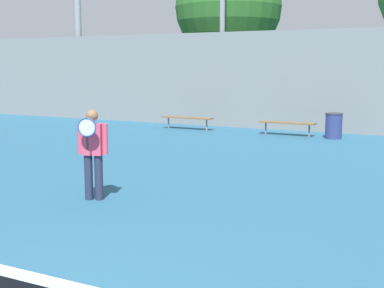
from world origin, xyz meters
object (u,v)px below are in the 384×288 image
(bench_courtside_near, at_px, (287,123))
(bench_courtside_far, at_px, (187,118))
(tree_green_broad, at_px, (228,7))
(tennis_player, at_px, (93,150))
(trash_bin, at_px, (334,126))

(bench_courtside_near, relative_size, bench_courtside_far, 0.95)
(bench_courtside_far, bearing_deg, tree_green_broad, 100.02)
(bench_courtside_near, relative_size, tree_green_broad, 0.25)
(tennis_player, relative_size, tree_green_broad, 0.21)
(bench_courtside_far, distance_m, tree_green_broad, 7.43)
(bench_courtside_far, relative_size, tree_green_broad, 0.27)
(bench_courtside_far, bearing_deg, trash_bin, -0.44)
(bench_courtside_far, height_order, trash_bin, trash_bin)
(tree_green_broad, bearing_deg, tennis_player, -74.16)
(tennis_player, xyz_separation_m, bench_courtside_near, (0.31, 9.64, -0.45))
(bench_courtside_near, distance_m, bench_courtside_far, 3.68)
(tennis_player, relative_size, bench_courtside_near, 0.84)
(trash_bin, distance_m, tree_green_broad, 9.65)
(bench_courtside_near, height_order, tree_green_broad, tree_green_broad)
(tennis_player, distance_m, bench_courtside_far, 10.22)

